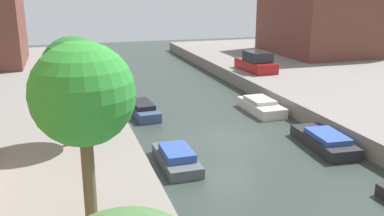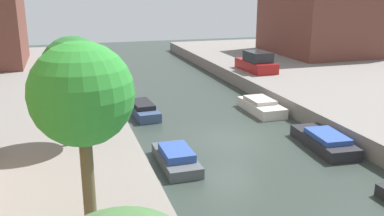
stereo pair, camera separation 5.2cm
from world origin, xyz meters
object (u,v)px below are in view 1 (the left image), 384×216
(moored_boat_right_2, at_px, (324,141))
(street_tree_2, at_px, (74,69))
(street_tree_1, at_px, (83,96))
(moored_boat_left_2, at_px, (177,158))
(moored_boat_right_3, at_px, (261,106))
(parked_car, at_px, (256,63))
(moored_boat_left_3, at_px, (142,109))
(low_block_right, at_px, (324,19))

(moored_boat_right_2, bearing_deg, street_tree_2, 172.71)
(street_tree_1, bearing_deg, street_tree_2, 90.00)
(moored_boat_left_2, bearing_deg, moored_boat_right_3, 41.30)
(street_tree_1, height_order, moored_boat_right_2, street_tree_1)
(moored_boat_right_2, distance_m, moored_boat_right_3, 6.50)
(parked_car, xyz_separation_m, moored_boat_right_3, (-3.32, -7.70, -1.30))
(moored_boat_left_2, xyz_separation_m, moored_boat_right_2, (7.46, -0.12, 0.02))
(parked_car, height_order, moored_boat_left_3, parked_car)
(street_tree_2, bearing_deg, moored_boat_right_3, 24.02)
(street_tree_1, bearing_deg, parked_car, 53.32)
(low_block_right, height_order, street_tree_1, low_block_right)
(moored_boat_right_2, bearing_deg, parked_car, 77.61)
(parked_car, bearing_deg, moored_boat_left_2, -126.91)
(moored_boat_left_2, bearing_deg, parked_car, 53.09)
(street_tree_1, bearing_deg, low_block_right, 46.23)
(street_tree_2, relative_size, parked_car, 1.08)
(street_tree_2, height_order, moored_boat_left_2, street_tree_2)
(low_block_right, relative_size, moored_boat_left_2, 3.07)
(low_block_right, bearing_deg, parked_car, -147.21)
(street_tree_1, relative_size, moored_boat_right_3, 1.38)
(moored_boat_left_2, height_order, moored_boat_right_3, moored_boat_right_3)
(parked_car, xyz_separation_m, moored_boat_right_2, (-3.12, -14.20, -1.31))
(parked_car, height_order, moored_boat_left_2, parked_car)
(street_tree_1, height_order, moored_boat_right_3, street_tree_1)
(low_block_right, relative_size, street_tree_1, 2.09)
(street_tree_1, bearing_deg, moored_boat_left_2, 53.90)
(parked_car, relative_size, moored_boat_right_2, 1.01)
(moored_boat_left_2, height_order, moored_boat_left_3, moored_boat_left_3)
(street_tree_1, height_order, street_tree_2, street_tree_1)
(low_block_right, bearing_deg, street_tree_2, -142.23)
(street_tree_1, height_order, moored_boat_left_3, street_tree_1)
(street_tree_2, distance_m, moored_boat_left_2, 5.80)
(moored_boat_left_2, xyz_separation_m, moored_boat_right_3, (7.26, 6.38, 0.03))
(street_tree_2, relative_size, moored_boat_left_3, 1.09)
(moored_boat_left_3, bearing_deg, parked_car, 29.85)
(parked_car, xyz_separation_m, moored_boat_left_3, (-10.58, -6.07, -1.30))
(street_tree_2, xyz_separation_m, moored_boat_left_3, (4.02, 6.66, -3.92))
(moored_boat_right_2, xyz_separation_m, moored_boat_right_3, (-0.20, 6.49, 0.02))
(moored_boat_left_3, distance_m, moored_boat_right_2, 11.03)
(parked_car, bearing_deg, moored_boat_right_2, -102.39)
(moored_boat_left_2, bearing_deg, moored_boat_left_3, 90.00)
(low_block_right, xyz_separation_m, moored_boat_left_2, (-21.46, -21.09, -4.12))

